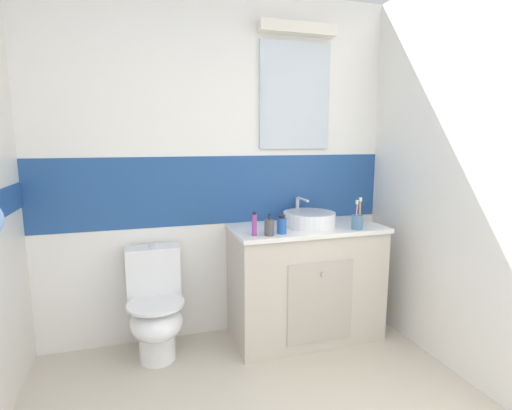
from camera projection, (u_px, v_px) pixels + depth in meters
wall_back_tiled at (220, 168)px, 2.89m from camera, size 3.20×0.20×2.50m
wall_right_plain at (511, 181)px, 2.10m from camera, size 0.10×3.48×2.50m
vanity_cabinet at (305, 281)px, 2.90m from camera, size 1.09×0.55×0.85m
sink_basin at (309, 218)px, 2.82m from camera, size 0.38×0.42×0.19m
toilet at (156, 308)px, 2.61m from camera, size 0.37×0.50×0.76m
toothbrush_cup at (357, 221)px, 2.71m from camera, size 0.08×0.08×0.23m
soap_dispenser at (269, 227)px, 2.54m from camera, size 0.06×0.06×0.15m
toothpaste_tube_upright at (254, 224)px, 2.53m from camera, size 0.03×0.03×0.16m
lotion_bottle_short at (282, 225)px, 2.59m from camera, size 0.06×0.06×0.12m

